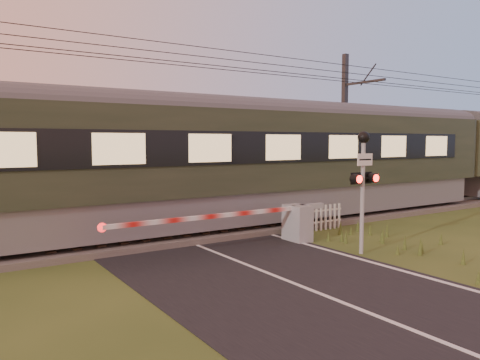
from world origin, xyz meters
TOP-DOWN VIEW (x-y plane):
  - ground at (0.00, 0.00)m, footprint 160.00×160.00m
  - road at (0.02, -0.23)m, footprint 6.00×140.00m
  - track_bed at (0.00, 6.50)m, footprint 140.00×3.40m
  - overhead_wires at (0.00, 6.50)m, footprint 120.00×0.62m
  - train at (14.92, 6.50)m, footprint 45.57×3.14m
  - boom_gate at (2.55, 3.73)m, footprint 7.09×0.85m
  - crossing_signal at (3.29, 1.52)m, footprint 0.84×0.35m
  - picket_fence at (4.36, 4.60)m, footprint 2.55×0.07m
  - catenary_mast at (10.00, 8.73)m, footprint 0.22×2.46m

SIDE VIEW (x-z plane):
  - ground at x=0.00m, z-range 0.00..0.00m
  - road at x=0.02m, z-range 0.00..0.03m
  - track_bed at x=0.00m, z-range -0.13..0.26m
  - picket_fence at x=4.36m, z-range 0.00..0.88m
  - boom_gate at x=2.55m, z-range 0.06..1.19m
  - crossing_signal at x=3.29m, z-range 0.62..3.94m
  - train at x=14.92m, z-range 0.28..4.53m
  - catenary_mast at x=10.00m, z-range 0.14..7.26m
  - overhead_wires at x=0.00m, z-range 5.41..6.04m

